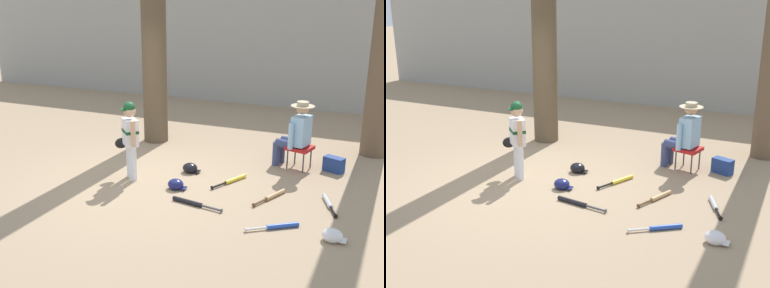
{
  "view_description": "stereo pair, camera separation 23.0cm",
  "coord_description": "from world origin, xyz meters",
  "views": [
    {
      "loc": [
        3.62,
        -6.47,
        2.98
      ],
      "look_at": [
        0.84,
        -0.03,
        0.75
      ],
      "focal_mm": 45.08,
      "sensor_mm": 36.0,
      "label": 1
    },
    {
      "loc": [
        3.83,
        -6.38,
        2.98
      ],
      "look_at": [
        0.84,
        -0.03,
        0.75
      ],
      "focal_mm": 45.08,
      "sensor_mm": 36.0,
      "label": 2
    }
  ],
  "objects": [
    {
      "name": "ground_plane",
      "position": [
        0.0,
        0.0,
        0.0
      ],
      "size": [
        60.0,
        60.0,
        0.0
      ],
      "primitive_type": "plane",
      "color": "#9E8466"
    },
    {
      "name": "concrete_back_wall",
      "position": [
        0.0,
        6.28,
        1.44
      ],
      "size": [
        18.0,
        0.36,
        2.88
      ],
      "primitive_type": "cube",
      "color": "#9E9E99",
      "rests_on": "ground"
    },
    {
      "name": "tree_near_player",
      "position": [
        -0.89,
        2.07,
        2.39
      ],
      "size": [
        0.79,
        0.79,
        5.59
      ],
      "color": "brown",
      "rests_on": "ground"
    },
    {
      "name": "young_ballplayer",
      "position": [
        -0.28,
        0.01,
        0.74
      ],
      "size": [
        0.57,
        0.45,
        1.31
      ],
      "color": "white",
      "rests_on": "ground"
    },
    {
      "name": "folding_stool",
      "position": [
        2.18,
        1.58,
        0.36
      ],
      "size": [
        0.49,
        0.49,
        0.41
      ],
      "color": "red",
      "rests_on": "ground"
    },
    {
      "name": "seated_spectator",
      "position": [
        2.09,
        1.6,
        0.64
      ],
      "size": [
        0.68,
        0.54,
        1.2
      ],
      "color": "navy",
      "rests_on": "ground"
    },
    {
      "name": "handbag_beside_stool",
      "position": [
        2.77,
        1.66,
        0.13
      ],
      "size": [
        0.38,
        0.29,
        0.26
      ],
      "primitive_type": "cube",
      "rotation": [
        0.0,
        0.0,
        -0.38
      ],
      "color": "navy",
      "rests_on": "ground"
    },
    {
      "name": "bat_aluminum_silver",
      "position": [
        2.9,
        0.22,
        0.03
      ],
      "size": [
        0.32,
        0.69,
        0.07
      ],
      "color": "#B7BCC6",
      "rests_on": "ground"
    },
    {
      "name": "bat_black_composite",
      "position": [
        1.05,
        -0.56,
        0.03
      ],
      "size": [
        0.83,
        0.19,
        0.07
      ],
      "color": "black",
      "rests_on": "ground"
    },
    {
      "name": "bat_blue_youth",
      "position": [
        2.4,
        -0.79,
        0.03
      ],
      "size": [
        0.64,
        0.48,
        0.07
      ],
      "color": "#2347AD",
      "rests_on": "ground"
    },
    {
      "name": "bat_wood_tan",
      "position": [
        2.09,
        0.15,
        0.03
      ],
      "size": [
        0.34,
        0.72,
        0.07
      ],
      "color": "tan",
      "rests_on": "ground"
    },
    {
      "name": "bat_yellow_trainer",
      "position": [
        1.33,
        0.52,
        0.03
      ],
      "size": [
        0.38,
        0.74,
        0.07
      ],
      "color": "yellow",
      "rests_on": "ground"
    },
    {
      "name": "batting_helmet_white",
      "position": [
        3.1,
        -0.85,
        0.08
      ],
      "size": [
        0.31,
        0.24,
        0.18
      ],
      "color": "silver",
      "rests_on": "ground"
    },
    {
      "name": "batting_helmet_black",
      "position": [
        0.51,
        0.64,
        0.08
      ],
      "size": [
        0.31,
        0.24,
        0.18
      ],
      "color": "black",
      "rests_on": "ground"
    },
    {
      "name": "batting_helmet_navy",
      "position": [
        0.59,
        -0.11,
        0.07
      ],
      "size": [
        0.3,
        0.23,
        0.17
      ],
      "color": "navy",
      "rests_on": "ground"
    }
  ]
}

